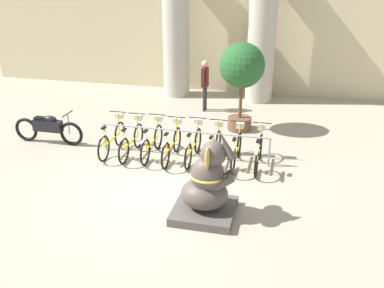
{
  "coord_description": "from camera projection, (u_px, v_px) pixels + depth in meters",
  "views": [
    {
      "loc": [
        2.78,
        -7.93,
        4.68
      ],
      "look_at": [
        0.73,
        0.58,
        1.0
      ],
      "focal_mm": 40.0,
      "sensor_mm": 36.0,
      "label": 1
    }
  ],
  "objects": [
    {
      "name": "ground_plane",
      "position": [
        154.0,
        192.0,
        9.52
      ],
      "size": [
        60.0,
        60.0,
        0.0
      ],
      "primitive_type": "plane",
      "color": "#9E937F"
    },
    {
      "name": "building_facade",
      "position": [
        223.0,
        13.0,
        16.06
      ],
      "size": [
        20.0,
        0.2,
        6.0
      ],
      "color": "#C6B78E",
      "rests_on": "ground_plane"
    },
    {
      "name": "column_left",
      "position": [
        176.0,
        25.0,
        15.65
      ],
      "size": [
        1.23,
        1.23,
        5.16
      ],
      "color": "#ADA899",
      "rests_on": "ground_plane"
    },
    {
      "name": "column_right",
      "position": [
        262.0,
        28.0,
        14.97
      ],
      "size": [
        1.23,
        1.23,
        5.16
      ],
      "color": "#ADA899",
      "rests_on": "ground_plane"
    },
    {
      "name": "bike_rack",
      "position": [
        184.0,
        136.0,
        10.98
      ],
      "size": [
        4.48,
        0.05,
        0.77
      ],
      "color": "gray",
      "rests_on": "ground_plane"
    },
    {
      "name": "bicycle_0",
      "position": [
        113.0,
        138.0,
        11.4
      ],
      "size": [
        0.48,
        1.76,
        1.01
      ],
      "color": "black",
      "rests_on": "ground_plane"
    },
    {
      "name": "bicycle_1",
      "position": [
        132.0,
        140.0,
        11.26
      ],
      "size": [
        0.48,
        1.76,
        1.01
      ],
      "color": "black",
      "rests_on": "ground_plane"
    },
    {
      "name": "bicycle_2",
      "position": [
        152.0,
        142.0,
        11.18
      ],
      "size": [
        0.48,
        1.76,
        1.01
      ],
      "color": "black",
      "rests_on": "ground_plane"
    },
    {
      "name": "bicycle_3",
      "position": [
        172.0,
        145.0,
        10.99
      ],
      "size": [
        0.48,
        1.76,
        1.01
      ],
      "color": "black",
      "rests_on": "ground_plane"
    },
    {
      "name": "bicycle_4",
      "position": [
        194.0,
        145.0,
        10.94
      ],
      "size": [
        0.48,
        1.76,
        1.01
      ],
      "color": "black",
      "rests_on": "ground_plane"
    },
    {
      "name": "bicycle_5",
      "position": [
        215.0,
        148.0,
        10.8
      ],
      "size": [
        0.48,
        1.76,
        1.01
      ],
      "color": "black",
      "rests_on": "ground_plane"
    },
    {
      "name": "bicycle_6",
      "position": [
        236.0,
        150.0,
        10.69
      ],
      "size": [
        0.48,
        1.76,
        1.01
      ],
      "color": "black",
      "rests_on": "ground_plane"
    },
    {
      "name": "bicycle_7",
      "position": [
        259.0,
        152.0,
        10.58
      ],
      "size": [
        0.48,
        1.76,
        1.01
      ],
      "color": "black",
      "rests_on": "ground_plane"
    },
    {
      "name": "elephant_statue",
      "position": [
        207.0,
        187.0,
        8.42
      ],
      "size": [
        1.23,
        1.23,
        1.9
      ],
      "color": "#4C4742",
      "rests_on": "ground_plane"
    },
    {
      "name": "motorcycle",
      "position": [
        48.0,
        128.0,
        11.97
      ],
      "size": [
        2.1,
        0.55,
        0.94
      ],
      "color": "black",
      "rests_on": "ground_plane"
    },
    {
      "name": "person_pedestrian",
      "position": [
        205.0,
        81.0,
        14.46
      ],
      "size": [
        0.23,
        0.47,
        1.74
      ],
      "color": "#28282D",
      "rests_on": "ground_plane"
    },
    {
      "name": "potted_tree",
      "position": [
        242.0,
        70.0,
        12.44
      ],
      "size": [
        1.33,
        1.33,
        2.65
      ],
      "color": "brown",
      "rests_on": "ground_plane"
    }
  ]
}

